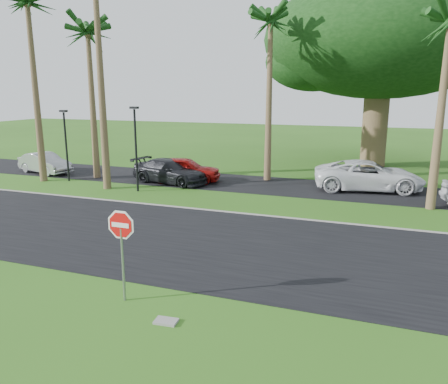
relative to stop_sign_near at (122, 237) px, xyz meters
name	(u,v)px	position (x,y,z in m)	size (l,w,h in m)	color
ground	(162,258)	(-0.50, 3.00, -1.77)	(120.00, 120.00, 0.00)	#2B5916
road	(187,239)	(-0.50, 5.00, -1.76)	(120.00, 8.00, 0.02)	black
parking_strip	(261,185)	(-0.50, 15.50, -1.76)	(120.00, 5.00, 0.02)	black
curb	(224,212)	(-0.50, 9.05, -1.74)	(120.00, 0.12, 0.06)	gray
stop_sign_near	(122,237)	(0.00, 0.00, 0.00)	(1.05, 0.07, 2.62)	gray
palm_left_far	(27,7)	(-13.50, 12.00, 8.36)	(5.00, 5.00, 11.50)	brown
palm_left_mid	(88,36)	(-11.00, 14.00, 6.90)	(5.00, 5.00, 10.00)	brown
palm_center	(271,25)	(-0.50, 17.00, 7.39)	(5.00, 5.00, 10.50)	brown
canopy_tree	(382,40)	(5.50, 25.00, 7.17)	(16.50, 16.50, 13.12)	brown
streetlight_left	(66,141)	(-12.00, 12.50, 0.72)	(0.45, 0.25, 4.34)	black
streetlight_right	(136,144)	(-6.50, 11.50, 0.88)	(0.45, 0.25, 4.64)	black
car_silver	(45,163)	(-15.20, 14.07, -1.09)	(1.45, 4.16, 1.37)	#A0A2A7
car_red	(184,170)	(-5.17, 14.71, -1.01)	(1.80, 4.46, 1.52)	#A0100D
car_dark	(170,171)	(-5.79, 14.09, -1.06)	(1.99, 4.90, 1.42)	black
car_minivan	(369,176)	(5.55, 16.14, -0.95)	(2.73, 5.93, 1.65)	white
utility_slab	(166,321)	(1.57, -0.66, -1.74)	(0.55, 0.35, 0.06)	gray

